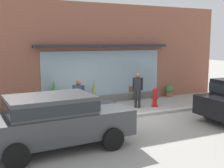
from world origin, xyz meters
The scene contains 13 objects.
ground_plane centered at (0.00, 0.00, 0.00)m, with size 60.00×60.00×0.00m, color #9E9B93.
curb_strip centered at (0.00, -0.20, 0.06)m, with size 14.00×0.24×0.12m, color #B2B2AD.
storefront centered at (0.00, 3.19, 2.42)m, with size 14.00×0.81×4.95m.
fire_hydrant centered at (1.83, 1.07, 0.45)m, with size 0.39×0.35×0.91m.
pedestrian_with_handbag centered at (0.93, 1.21, 0.96)m, with size 0.54×0.50×1.65m.
pedestrian_passerby centered at (-2.25, 0.25, 0.96)m, with size 0.42×0.36×1.64m.
parked_car_dark_gray centered at (-3.82, -2.32, 0.90)m, with size 4.38×2.13×1.58m.
potted_plant_window_left centered at (-2.61, 2.74, 0.66)m, with size 0.43×0.43×1.37m.
potted_plant_by_entrance centered at (-0.71, 2.54, 0.62)m, with size 0.33×0.33×1.28m.
potted_plant_window_center centered at (1.83, 2.70, 0.59)m, with size 0.29×0.29×1.22m.
potted_plant_near_hydrant centered at (-4.79, 2.64, 0.28)m, with size 0.33×0.33×0.52m.
potted_plant_low_front centered at (-3.55, 2.43, 0.54)m, with size 0.26×0.26×1.12m.
potted_plant_corner_tall centered at (3.90, 2.76, 0.37)m, with size 0.43×0.43×0.65m.
Camera 1 is at (-5.73, -10.23, 3.10)m, focal length 46.05 mm.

